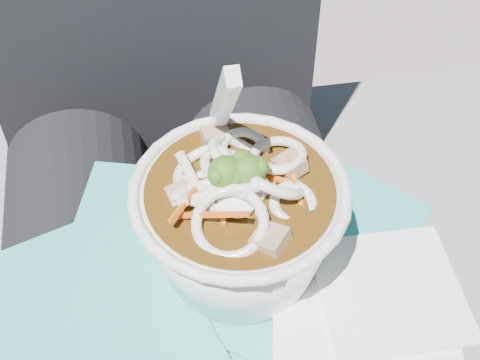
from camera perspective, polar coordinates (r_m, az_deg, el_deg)
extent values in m
cube|color=slate|center=(0.98, -4.29, -13.33)|extent=(1.01, 0.52, 0.45)
cylinder|color=black|center=(0.64, -13.03, -13.10)|extent=(0.16, 0.48, 0.16)
cylinder|color=black|center=(0.65, 4.95, -10.50)|extent=(0.16, 0.48, 0.16)
cube|color=#2AB1AB|center=(0.54, -0.69, -12.15)|extent=(0.15, 0.16, 0.00)
cube|color=#2AB1AB|center=(0.56, 1.62, -8.77)|extent=(0.24, 0.22, 0.00)
cube|color=#2AB1AB|center=(0.59, 3.84, -4.23)|extent=(0.28, 0.28, 0.00)
cube|color=#2AB1AB|center=(0.56, -2.09, -9.00)|extent=(0.25, 0.25, 0.00)
cube|color=#2AB1AB|center=(0.58, -2.80, -6.01)|extent=(0.19, 0.19, 0.00)
cube|color=#2AB1AB|center=(0.55, -0.71, -10.48)|extent=(0.18, 0.21, 0.00)
cube|color=#2AB1AB|center=(0.54, 6.85, -10.89)|extent=(0.20, 0.20, 0.00)
cube|color=#2AB1AB|center=(0.55, -1.42, -8.99)|extent=(0.18, 0.17, 0.00)
cube|color=#2AB1AB|center=(0.60, -7.83, -2.73)|extent=(0.15, 0.14, 0.00)
cube|color=#2AB1AB|center=(0.54, -14.18, -12.14)|extent=(0.24, 0.24, 0.00)
cube|color=white|center=(0.52, 10.86, -14.54)|extent=(0.17, 0.17, 0.00)
cube|color=white|center=(0.55, 12.66, -9.15)|extent=(0.12, 0.12, 0.00)
torus|color=white|center=(0.49, 0.00, -0.94)|extent=(0.17, 0.17, 0.01)
cylinder|color=#402609|center=(0.49, 0.00, -1.17)|extent=(0.14, 0.14, 0.01)
torus|color=white|center=(0.50, -0.19, 2.01)|extent=(0.06, 0.07, 0.04)
torus|color=white|center=(0.49, -1.01, 1.05)|extent=(0.04, 0.05, 0.03)
torus|color=white|center=(0.48, 4.56, -2.02)|extent=(0.04, 0.04, 0.02)
torus|color=white|center=(0.46, -0.87, -3.70)|extent=(0.07, 0.06, 0.04)
torus|color=white|center=(0.48, 0.28, -0.67)|extent=(0.04, 0.04, 0.03)
torus|color=white|center=(0.47, -0.84, -2.99)|extent=(0.06, 0.05, 0.03)
torus|color=white|center=(0.48, 2.70, 0.14)|extent=(0.06, 0.05, 0.05)
torus|color=white|center=(0.51, 0.34, 2.30)|extent=(0.05, 0.05, 0.03)
torus|color=white|center=(0.48, 0.18, -0.35)|extent=(0.06, 0.05, 0.04)
torus|color=white|center=(0.49, -3.24, 1.02)|extent=(0.06, 0.06, 0.03)
torus|color=white|center=(0.50, -2.24, 0.42)|extent=(0.04, 0.04, 0.03)
torus|color=white|center=(0.49, 1.31, 0.29)|extent=(0.04, 0.05, 0.03)
torus|color=white|center=(0.49, -0.37, 0.02)|extent=(0.05, 0.05, 0.04)
torus|color=white|center=(0.48, -3.18, -0.44)|extent=(0.05, 0.05, 0.03)
torus|color=white|center=(0.50, 3.28, 2.14)|extent=(0.05, 0.05, 0.02)
cylinder|color=white|center=(0.48, -4.81, -0.90)|extent=(0.01, 0.04, 0.02)
cylinder|color=white|center=(0.49, -4.28, 0.57)|extent=(0.02, 0.03, 0.03)
cylinder|color=white|center=(0.47, -0.79, -1.28)|extent=(0.03, 0.03, 0.03)
cylinder|color=white|center=(0.47, -3.71, -1.91)|extent=(0.04, 0.02, 0.02)
cylinder|color=#5D9046|center=(0.48, 0.68, -0.26)|extent=(0.01, 0.01, 0.02)
sphere|color=#285714|center=(0.47, 0.69, 0.70)|extent=(0.03, 0.03, 0.03)
sphere|color=#285714|center=(0.47, -0.16, 1.41)|extent=(0.01, 0.01, 0.01)
sphere|color=#285714|center=(0.47, 1.75, 1.11)|extent=(0.01, 0.01, 0.01)
sphere|color=#285714|center=(0.47, 0.11, 1.78)|extent=(0.01, 0.01, 0.01)
sphere|color=#285714|center=(0.47, 0.36, 1.81)|extent=(0.01, 0.01, 0.01)
cylinder|color=#5D9046|center=(0.48, -1.21, -0.40)|extent=(0.01, 0.01, 0.02)
sphere|color=#285714|center=(0.47, -1.23, 0.57)|extent=(0.03, 0.03, 0.03)
sphere|color=#285714|center=(0.48, -1.08, 1.35)|extent=(0.01, 0.01, 0.01)
sphere|color=#285714|center=(0.47, -0.21, 0.97)|extent=(0.01, 0.01, 0.01)
sphere|color=#285714|center=(0.46, -1.99, 0.37)|extent=(0.01, 0.01, 0.01)
sphere|color=#285714|center=(0.47, -0.38, 0.24)|extent=(0.01, 0.01, 0.01)
cube|color=orange|center=(0.49, 2.45, 0.28)|extent=(0.04, 0.03, 0.01)
cube|color=orange|center=(0.48, 4.86, -0.77)|extent=(0.01, 0.05, 0.02)
cube|color=orange|center=(0.48, -1.51, -1.42)|extent=(0.01, 0.05, 0.01)
cube|color=orange|center=(0.46, -2.33, -2.98)|extent=(0.05, 0.02, 0.02)
cube|color=orange|center=(0.50, -1.65, 1.98)|extent=(0.01, 0.05, 0.00)
cube|color=orange|center=(0.46, -4.79, -2.04)|extent=(0.03, 0.03, 0.01)
cube|color=#946F53|center=(0.50, 4.29, 1.27)|extent=(0.03, 0.03, 0.02)
cube|color=#946F53|center=(0.52, -2.10, 3.70)|extent=(0.02, 0.02, 0.01)
cube|color=#946F53|center=(0.48, -5.13, -1.40)|extent=(0.02, 0.02, 0.02)
cube|color=#946F53|center=(0.46, 2.63, -5.16)|extent=(0.03, 0.03, 0.02)
ellipsoid|color=white|center=(0.48, -0.34, -1.44)|extent=(0.03, 0.04, 0.01)
cube|color=white|center=(0.47, -1.38, 6.70)|extent=(0.01, 0.09, 0.11)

